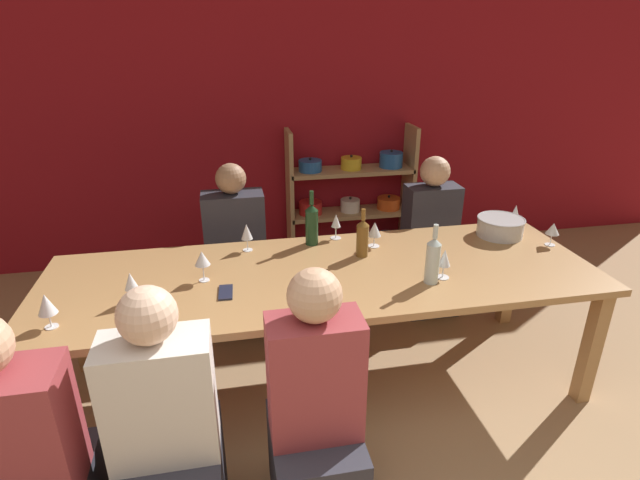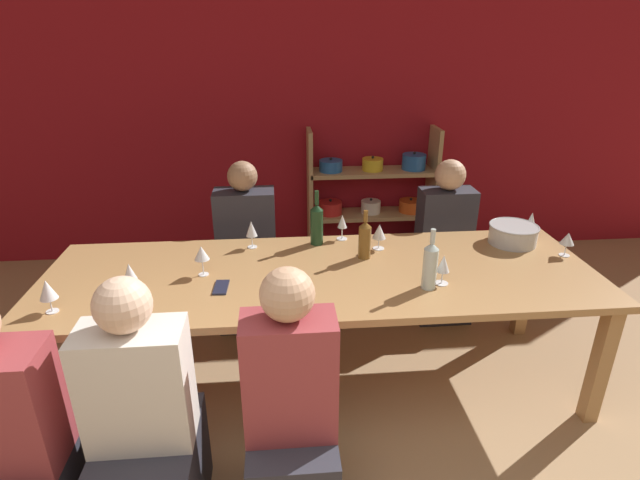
{
  "view_description": "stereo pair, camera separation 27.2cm",
  "coord_description": "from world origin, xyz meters",
  "px_view_note": "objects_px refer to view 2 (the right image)",
  "views": [
    {
      "loc": [
        -0.3,
        -0.58,
        2.02
      ],
      "look_at": [
        0.2,
        1.93,
        0.91
      ],
      "focal_mm": 28.0,
      "sensor_mm": 36.0,
      "label": 1
    },
    {
      "loc": [
        -0.03,
        -0.62,
        2.02
      ],
      "look_at": [
        0.2,
        1.93,
        0.91
      ],
      "focal_mm": 28.0,
      "sensor_mm": 36.0,
      "label": 2
    }
  ],
  "objects_px": {
    "person_near_a": "(147,442)",
    "person_far_a": "(441,258)",
    "dining_table": "(322,283)",
    "wine_glass_empty_a": "(342,222)",
    "mixing_bowl": "(513,234)",
    "wine_glass_white_e": "(379,232)",
    "person_near_c": "(291,430)",
    "wine_glass_empty_b": "(568,239)",
    "person_far_b": "(248,264)",
    "person_near_b": "(9,460)",
    "wine_glass_white_a": "(531,220)",
    "wine_bottle_amber": "(365,239)",
    "shelf_unit": "(374,204)",
    "wine_glass_red_a": "(130,273)",
    "wine_glass_white_d": "(251,230)",
    "cell_phone": "(221,287)",
    "wine_glass_white_f": "(443,265)",
    "wine_bottle_green": "(317,223)",
    "wine_glass_white_b": "(202,254)",
    "wine_glass_white_c": "(47,290)",
    "wine_bottle_dark": "(430,265)"
  },
  "relations": [
    {
      "from": "wine_glass_empty_b",
      "to": "person_far_b",
      "type": "height_order",
      "value": "person_far_b"
    },
    {
      "from": "wine_glass_white_b",
      "to": "mixing_bowl",
      "type": "bearing_deg",
      "value": 8.21
    },
    {
      "from": "shelf_unit",
      "to": "dining_table",
      "type": "height_order",
      "value": "shelf_unit"
    },
    {
      "from": "wine_glass_empty_b",
      "to": "wine_glass_white_d",
      "type": "relative_size",
      "value": 0.85
    },
    {
      "from": "dining_table",
      "to": "person_far_b",
      "type": "relative_size",
      "value": 2.57
    },
    {
      "from": "wine_glass_white_e",
      "to": "person_near_c",
      "type": "bearing_deg",
      "value": -117.37
    },
    {
      "from": "wine_glass_empty_a",
      "to": "person_near_a",
      "type": "bearing_deg",
      "value": -126.85
    },
    {
      "from": "person_near_c",
      "to": "wine_glass_white_f",
      "type": "bearing_deg",
      "value": 38.16
    },
    {
      "from": "person_far_a",
      "to": "wine_glass_white_a",
      "type": "bearing_deg",
      "value": 138.37
    },
    {
      "from": "wine_glass_red_a",
      "to": "person_near_c",
      "type": "distance_m",
      "value": 1.12
    },
    {
      "from": "shelf_unit",
      "to": "wine_glass_white_c",
      "type": "distance_m",
      "value": 2.89
    },
    {
      "from": "mixing_bowl",
      "to": "wine_glass_white_e",
      "type": "xyz_separation_m",
      "value": [
        -0.85,
        -0.01,
        0.04
      ]
    },
    {
      "from": "wine_glass_white_b",
      "to": "person_near_b",
      "type": "relative_size",
      "value": 0.15
    },
    {
      "from": "wine_glass_white_b",
      "to": "wine_glass_empty_b",
      "type": "relative_size",
      "value": 1.18
    },
    {
      "from": "shelf_unit",
      "to": "person_far_b",
      "type": "relative_size",
      "value": 1.01
    },
    {
      "from": "wine_glass_white_c",
      "to": "person_near_a",
      "type": "distance_m",
      "value": 0.87
    },
    {
      "from": "wine_glass_white_a",
      "to": "mixing_bowl",
      "type": "bearing_deg",
      "value": -147.04
    },
    {
      "from": "shelf_unit",
      "to": "wine_glass_empty_a",
      "type": "relative_size",
      "value": 7.33
    },
    {
      "from": "wine_bottle_amber",
      "to": "person_near_c",
      "type": "distance_m",
      "value": 1.19
    },
    {
      "from": "person_near_b",
      "to": "wine_glass_white_a",
      "type": "bearing_deg",
      "value": 25.0
    },
    {
      "from": "wine_glass_white_f",
      "to": "person_near_c",
      "type": "relative_size",
      "value": 0.14
    },
    {
      "from": "wine_glass_white_e",
      "to": "person_near_a",
      "type": "bearing_deg",
      "value": -136.19
    },
    {
      "from": "wine_glass_white_e",
      "to": "cell_phone",
      "type": "distance_m",
      "value": 1.01
    },
    {
      "from": "dining_table",
      "to": "wine_glass_empty_a",
      "type": "bearing_deg",
      "value": 69.12
    },
    {
      "from": "person_far_a",
      "to": "person_near_c",
      "type": "distance_m",
      "value": 1.99
    },
    {
      "from": "wine_glass_white_d",
      "to": "wine_glass_empty_a",
      "type": "bearing_deg",
      "value": 7.95
    },
    {
      "from": "wine_glass_white_c",
      "to": "shelf_unit",
      "type": "bearing_deg",
      "value": 46.93
    },
    {
      "from": "wine_glass_white_b",
      "to": "wine_glass_white_c",
      "type": "height_order",
      "value": "wine_glass_white_b"
    },
    {
      "from": "person_near_c",
      "to": "wine_glass_white_d",
      "type": "bearing_deg",
      "value": 98.91
    },
    {
      "from": "person_near_a",
      "to": "person_far_a",
      "type": "relative_size",
      "value": 1.02
    },
    {
      "from": "wine_glass_white_a",
      "to": "wine_glass_white_d",
      "type": "distance_m",
      "value": 1.78
    },
    {
      "from": "wine_glass_white_c",
      "to": "person_far_a",
      "type": "xyz_separation_m",
      "value": [
        2.28,
        1.08,
        -0.44
      ]
    },
    {
      "from": "wine_glass_white_e",
      "to": "cell_phone",
      "type": "height_order",
      "value": "wine_glass_white_e"
    },
    {
      "from": "wine_bottle_amber",
      "to": "person_near_a",
      "type": "xyz_separation_m",
      "value": [
        -1.06,
        -1.01,
        -0.44
      ]
    },
    {
      "from": "wine_glass_white_e",
      "to": "wine_glass_white_b",
      "type": "bearing_deg",
      "value": -165.8
    },
    {
      "from": "mixing_bowl",
      "to": "person_far_b",
      "type": "xyz_separation_m",
      "value": [
        -1.69,
        0.53,
        -0.39
      ]
    },
    {
      "from": "wine_bottle_green",
      "to": "wine_glass_empty_b",
      "type": "distance_m",
      "value": 1.48
    },
    {
      "from": "wine_glass_red_a",
      "to": "mixing_bowl",
      "type": "bearing_deg",
      "value": 11.3
    },
    {
      "from": "wine_glass_empty_b",
      "to": "person_near_c",
      "type": "xyz_separation_m",
      "value": [
        -1.66,
        -0.93,
        -0.42
      ]
    },
    {
      "from": "wine_glass_white_d",
      "to": "person_near_c",
      "type": "relative_size",
      "value": 0.14
    },
    {
      "from": "person_far_a",
      "to": "wine_glass_white_b",
      "type": "bearing_deg",
      "value": 25.16
    },
    {
      "from": "cell_phone",
      "to": "wine_glass_white_d",
      "type": "bearing_deg",
      "value": 74.3
    },
    {
      "from": "wine_glass_red_a",
      "to": "wine_glass_empty_b",
      "type": "distance_m",
      "value": 2.45
    },
    {
      "from": "wine_glass_white_a",
      "to": "person_far_b",
      "type": "height_order",
      "value": "person_far_b"
    },
    {
      "from": "wine_bottle_amber",
      "to": "wine_glass_white_d",
      "type": "distance_m",
      "value": 0.69
    },
    {
      "from": "wine_glass_empty_a",
      "to": "wine_bottle_dark",
      "type": "bearing_deg",
      "value": -61.7
    },
    {
      "from": "wine_glass_red_a",
      "to": "wine_glass_white_d",
      "type": "bearing_deg",
      "value": 41.44
    },
    {
      "from": "wine_glass_white_a",
      "to": "person_near_b",
      "type": "relative_size",
      "value": 0.14
    },
    {
      "from": "wine_bottle_dark",
      "to": "wine_glass_white_d",
      "type": "distance_m",
      "value": 1.11
    },
    {
      "from": "wine_glass_empty_a",
      "to": "person_near_b",
      "type": "bearing_deg",
      "value": -138.76
    }
  ]
}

